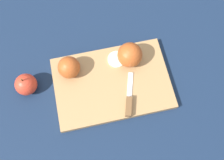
# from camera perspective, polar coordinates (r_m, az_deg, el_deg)

# --- Properties ---
(ground_plane) EXTENTS (4.00, 4.00, 0.00)m
(ground_plane) POSITION_cam_1_polar(r_m,az_deg,el_deg) (0.89, 0.00, -0.93)
(ground_plane) COLOR #14233D
(cutting_board) EXTENTS (0.41, 0.29, 0.02)m
(cutting_board) POSITION_cam_1_polar(r_m,az_deg,el_deg) (0.88, 0.00, -0.70)
(cutting_board) COLOR #A37A4C
(cutting_board) RESTS_ON ground_plane
(apple_half_left) EXTENTS (0.07, 0.07, 0.07)m
(apple_half_left) POSITION_cam_1_polar(r_m,az_deg,el_deg) (0.86, -9.34, 2.74)
(apple_half_left) COLOR #AD4C1E
(apple_half_left) RESTS_ON cutting_board
(apple_half_right) EXTENTS (0.08, 0.08, 0.08)m
(apple_half_right) POSITION_cam_1_polar(r_m,az_deg,el_deg) (0.86, 3.92, 5.48)
(apple_half_right) COLOR #AD4C1E
(apple_half_right) RESTS_ON cutting_board
(knife) EXTENTS (0.08, 0.15, 0.02)m
(knife) POSITION_cam_1_polar(r_m,az_deg,el_deg) (0.84, 3.71, -5.00)
(knife) COLOR silver
(knife) RESTS_ON cutting_board
(apple_slice) EXTENTS (0.06, 0.06, 0.01)m
(apple_slice) POSITION_cam_1_polar(r_m,az_deg,el_deg) (0.90, 0.99, 4.53)
(apple_slice) COLOR #EFE5C6
(apple_slice) RESTS_ON cutting_board
(apple_whole) EXTENTS (0.07, 0.07, 0.08)m
(apple_whole) POSITION_cam_1_polar(r_m,az_deg,el_deg) (0.89, -18.21, -0.93)
(apple_whole) COLOR red
(apple_whole) RESTS_ON ground_plane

